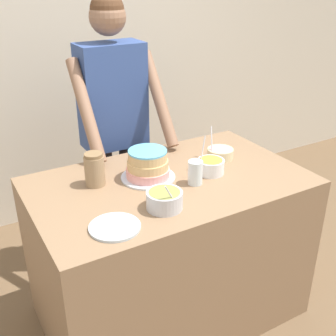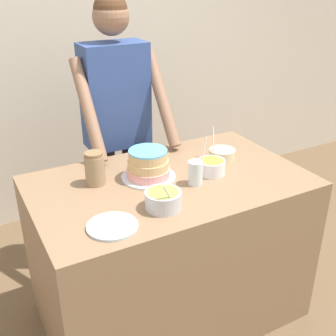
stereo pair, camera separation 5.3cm
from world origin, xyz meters
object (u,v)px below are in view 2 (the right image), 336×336
(person_baker, at_px, (117,111))
(stoneware_jar, at_px, (95,169))
(drinking_glass, at_px, (195,173))
(frosting_bowl_olive, at_px, (163,199))
(frosting_bowl_orange, at_px, (211,166))
(frosting_bowl_pink, at_px, (222,153))
(ceramic_plate, at_px, (112,226))
(cake, at_px, (148,165))

(person_baker, relative_size, stoneware_jar, 10.26)
(person_baker, xyz_separation_m, drinking_glass, (0.11, -0.76, -0.13))
(frosting_bowl_olive, bearing_deg, person_baker, 80.85)
(frosting_bowl_orange, xyz_separation_m, stoneware_jar, (-0.58, 0.18, 0.04))
(frosting_bowl_pink, xyz_separation_m, stoneware_jar, (-0.75, 0.05, 0.05))
(person_baker, height_order, frosting_bowl_olive, person_baker)
(frosting_bowl_orange, relative_size, frosting_bowl_pink, 1.05)
(drinking_glass, height_order, ceramic_plate, drinking_glass)
(cake, distance_m, frosting_bowl_orange, 0.34)
(frosting_bowl_orange, height_order, frosting_bowl_olive, frosting_bowl_orange)
(stoneware_jar, bearing_deg, ceramic_plate, -100.25)
(frosting_bowl_orange, distance_m, drinking_glass, 0.15)
(person_baker, height_order, ceramic_plate, person_baker)
(cake, relative_size, frosting_bowl_olive, 1.69)
(frosting_bowl_olive, height_order, stoneware_jar, stoneware_jar)
(frosting_bowl_orange, distance_m, frosting_bowl_olive, 0.44)
(cake, distance_m, drinking_glass, 0.25)
(drinking_glass, bearing_deg, frosting_bowl_olive, -152.25)
(drinking_glass, bearing_deg, person_baker, 98.32)
(cake, relative_size, drinking_glass, 2.29)
(frosting_bowl_pink, xyz_separation_m, drinking_glass, (-0.30, -0.19, 0.03))
(ceramic_plate, height_order, stoneware_jar, stoneware_jar)
(drinking_glass, bearing_deg, frosting_bowl_orange, 23.31)
(person_baker, xyz_separation_m, frosting_bowl_olive, (-0.14, -0.90, -0.14))
(person_baker, distance_m, ceramic_plate, 1.04)
(frosting_bowl_pink, distance_m, ceramic_plate, 0.90)
(frosting_bowl_pink, height_order, ceramic_plate, frosting_bowl_pink)
(frosting_bowl_olive, height_order, drinking_glass, frosting_bowl_olive)
(frosting_bowl_orange, height_order, drinking_glass, frosting_bowl_orange)
(person_baker, distance_m, frosting_bowl_orange, 0.76)
(frosting_bowl_orange, relative_size, frosting_bowl_olive, 1.16)
(frosting_bowl_olive, xyz_separation_m, stoneware_jar, (-0.19, 0.38, 0.04))
(person_baker, xyz_separation_m, cake, (-0.07, -0.59, -0.12))
(drinking_glass, relative_size, ceramic_plate, 0.56)
(frosting_bowl_olive, distance_m, ceramic_plate, 0.27)
(frosting_bowl_olive, height_order, frosting_bowl_pink, frosting_bowl_pink)
(frosting_bowl_olive, xyz_separation_m, frosting_bowl_pink, (0.56, 0.33, -0.01))
(frosting_bowl_orange, xyz_separation_m, frosting_bowl_pink, (0.16, 0.13, -0.01))
(frosting_bowl_olive, bearing_deg, ceramic_plate, -171.81)
(cake, height_order, drinking_glass, cake)
(cake, bearing_deg, person_baker, 83.32)
(drinking_glass, distance_m, stoneware_jar, 0.51)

